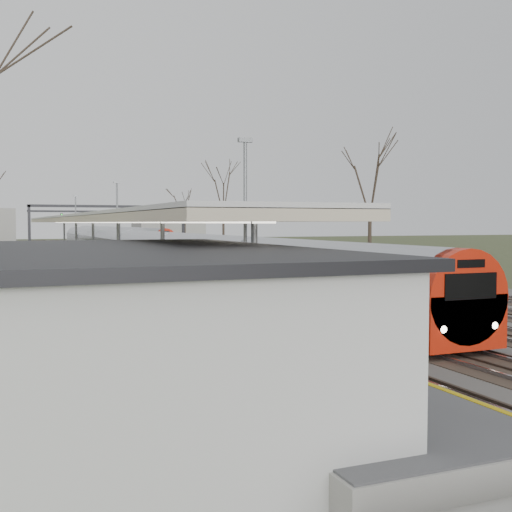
% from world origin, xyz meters
% --- Properties ---
extents(track_bed, '(24.00, 160.00, 0.22)m').
position_xyz_m(track_bed, '(0.26, 55.00, 0.06)').
color(track_bed, '#474442').
rests_on(track_bed, ground).
extents(platform, '(3.50, 69.00, 1.00)m').
position_xyz_m(platform, '(-9.05, 37.50, 0.50)').
color(platform, '#9E9B93').
rests_on(platform, ground).
extents(canopy, '(4.10, 50.00, 3.11)m').
position_xyz_m(canopy, '(-9.05, 32.99, 3.93)').
color(canopy, slate).
rests_on(canopy, platform).
extents(station_building, '(6.00, 9.00, 3.20)m').
position_xyz_m(station_building, '(-12.50, 8.00, 1.60)').
color(station_building, silver).
rests_on(station_building, ground).
extents(signal_gantry, '(21.00, 0.59, 6.08)m').
position_xyz_m(signal_gantry, '(0.29, 84.99, 4.91)').
color(signal_gantry, black).
rests_on(signal_gantry, ground).
extents(tree_east_far, '(5.00, 5.00, 10.30)m').
position_xyz_m(tree_east_far, '(14.00, 42.00, 7.29)').
color(tree_east_far, '#2D231C').
rests_on(tree_east_far, ground).
extents(train_near, '(2.62, 90.21, 3.05)m').
position_xyz_m(train_near, '(-2.50, 55.83, 1.48)').
color(train_near, '#9A9DA4').
rests_on(train_near, ground).
extents(train_far, '(2.62, 75.21, 3.05)m').
position_xyz_m(train_far, '(4.50, 108.62, 1.48)').
color(train_far, '#9A9DA4').
rests_on(train_far, ground).
extents(passenger, '(0.45, 0.66, 1.74)m').
position_xyz_m(passenger, '(-8.05, 14.48, 1.87)').
color(passenger, '#2B3654').
rests_on(passenger, platform).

